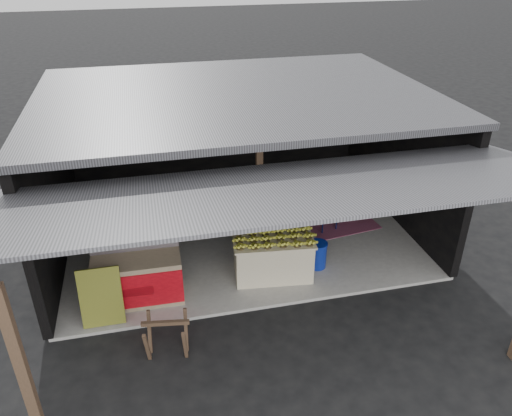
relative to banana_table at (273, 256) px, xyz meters
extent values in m
plane|color=black|center=(-0.31, -0.87, -0.45)|extent=(80.00, 80.00, 0.00)
cube|color=gray|center=(-0.31, 1.63, -0.42)|extent=(7.00, 5.00, 0.06)
cube|color=black|center=(-0.31, 4.13, 1.06)|extent=(7.00, 0.15, 2.90)
cube|color=black|center=(-3.81, 1.63, 1.06)|extent=(0.15, 5.00, 2.90)
cube|color=black|center=(3.19, 1.63, 1.06)|extent=(0.15, 5.00, 2.90)
cube|color=#232326|center=(-0.31, 1.63, 2.51)|extent=(7.20, 5.20, 0.12)
cube|color=#232326|center=(-0.31, -1.82, 2.28)|extent=(7.40, 2.47, 0.48)
cube|color=brown|center=(-0.01, 1.03, 1.03)|extent=(0.12, 0.12, 2.85)
cube|color=brown|center=(-3.61, -2.77, 0.80)|extent=(0.12, 0.12, 2.50)
cube|color=beige|center=(0.00, 0.00, -0.02)|extent=(1.45, 0.97, 0.75)
cube|color=beige|center=(0.00, 0.00, 0.37)|extent=(1.51, 1.03, 0.04)
cube|color=white|center=(0.07, 0.91, 0.12)|extent=(0.95, 0.65, 1.03)
cube|color=navy|center=(0.07, 0.59, 0.17)|extent=(0.72, 0.04, 0.31)
cube|color=#B21414|center=(0.07, 0.59, -0.19)|extent=(0.46, 0.03, 0.10)
cube|color=#998466|center=(-2.39, -0.20, 0.02)|extent=(1.47, 0.67, 0.82)
cube|color=red|center=(-2.39, -0.53, 0.02)|extent=(1.46, 0.05, 0.64)
cube|color=white|center=(-2.39, -0.54, 0.02)|extent=(0.50, 0.02, 0.16)
cube|color=#1A214F|center=(-2.39, 0.08, 0.77)|extent=(1.46, 0.08, 0.68)
cube|color=black|center=(-2.96, -0.64, 0.10)|extent=(0.66, 0.27, 0.97)
cube|color=brown|center=(-2.31, -1.68, -0.11)|extent=(0.09, 0.26, 0.66)
cube|color=brown|center=(-1.78, -1.76, -0.11)|extent=(0.09, 0.26, 0.66)
cube|color=brown|center=(-2.26, -1.36, -0.11)|extent=(0.09, 0.26, 0.66)
cube|color=brown|center=(-1.73, -1.44, -0.11)|extent=(0.09, 0.26, 0.66)
cube|color=brown|center=(-2.02, -1.56, 0.18)|extent=(0.69, 0.16, 0.06)
cylinder|color=navy|center=(0.87, 0.03, -0.15)|extent=(0.33, 0.33, 0.49)
cylinder|color=#090F33|center=(1.37, 1.11, -0.17)|extent=(0.03, 0.03, 0.46)
cylinder|color=#090F33|center=(1.71, 1.20, -0.17)|extent=(0.03, 0.03, 0.46)
cylinder|color=#090F33|center=(1.28, 1.46, -0.17)|extent=(0.03, 0.03, 0.46)
cylinder|color=#090F33|center=(1.62, 1.55, -0.17)|extent=(0.03, 0.03, 0.46)
cube|color=#090F33|center=(1.50, 1.33, 0.06)|extent=(0.53, 0.53, 0.04)
cube|color=#090F33|center=(1.45, 1.52, 0.29)|extent=(0.43, 0.15, 0.47)
cube|color=maroon|center=(1.88, 1.42, -0.39)|extent=(1.62, 1.19, 0.01)
cube|color=black|center=(-1.11, 4.03, 1.46)|extent=(0.32, 0.03, 0.42)
cube|color=#4C4C59|center=(-1.11, 4.01, 1.46)|extent=(0.26, 0.02, 0.34)
cube|color=black|center=(-0.51, 4.03, 1.48)|extent=(0.32, 0.03, 0.42)
cube|color=#4C4C59|center=(-0.51, 4.01, 1.48)|extent=(0.26, 0.02, 0.34)
cube|color=black|center=(0.19, 4.03, 1.50)|extent=(0.32, 0.03, 0.42)
cube|color=#4C4C59|center=(0.19, 4.01, 1.50)|extent=(0.26, 0.02, 0.34)
camera|label=1|loc=(-1.99, -7.20, 5.10)|focal=35.00mm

